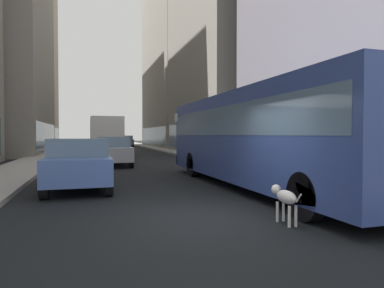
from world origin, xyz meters
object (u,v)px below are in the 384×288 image
at_px(car_red_coupe, 100,143).
at_px(car_silver_sedan, 113,151).
at_px(transit_bus, 258,134).
at_px(car_blue_hatchback, 79,163).
at_px(car_grey_wagon, 126,141).
at_px(dalmatian_dog, 285,197).
at_px(box_truck, 105,136).

bearing_deg(car_red_coupe, car_silver_sedan, -90.00).
xyz_separation_m(transit_bus, car_blue_hatchback, (-5.60, 1.41, -0.96)).
height_order(car_silver_sedan, car_blue_hatchback, same).
distance_m(car_grey_wagon, dalmatian_dog, 45.14).
height_order(car_silver_sedan, dalmatian_dog, car_silver_sedan).
distance_m(car_blue_hatchback, box_truck, 16.63).
distance_m(car_grey_wagon, car_silver_sedan, 31.73).
xyz_separation_m(car_red_coupe, dalmatian_dog, (2.37, -35.51, -0.31)).
bearing_deg(dalmatian_dog, box_truck, 96.12).
distance_m(transit_bus, car_grey_wagon, 40.95).
height_order(car_grey_wagon, car_silver_sedan, same).
bearing_deg(dalmatian_dog, transit_bus, 68.62).
relative_size(box_truck, dalmatian_dog, 7.79).
distance_m(transit_bus, car_silver_sedan, 10.32).
bearing_deg(box_truck, car_grey_wagon, 80.13).
bearing_deg(box_truck, car_silver_sedan, -90.00).
bearing_deg(car_grey_wagon, car_silver_sedan, -97.24).
bearing_deg(car_silver_sedan, dalmatian_dog, -80.14).
bearing_deg(car_red_coupe, transit_bus, -82.73).
relative_size(car_silver_sedan, car_blue_hatchback, 1.03).
bearing_deg(box_truck, car_red_coupe, 90.00).
xyz_separation_m(car_grey_wagon, dalmatian_dog, (-1.63, -45.11, -0.31)).
xyz_separation_m(transit_bus, car_red_coupe, (-4.00, 31.34, -0.96)).
bearing_deg(car_blue_hatchback, car_silver_sedan, 78.77).
height_order(transit_bus, car_grey_wagon, transit_bus).
bearing_deg(car_silver_sedan, transit_bus, -67.10).
height_order(car_grey_wagon, car_red_coupe, same).
bearing_deg(car_silver_sedan, car_blue_hatchback, -101.23).
height_order(car_blue_hatchback, dalmatian_dog, car_blue_hatchback).
bearing_deg(car_red_coupe, dalmatian_dog, -86.18).
bearing_deg(car_grey_wagon, dalmatian_dog, -92.07).
xyz_separation_m(transit_bus, car_grey_wagon, (0.00, 40.94, -0.95)).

